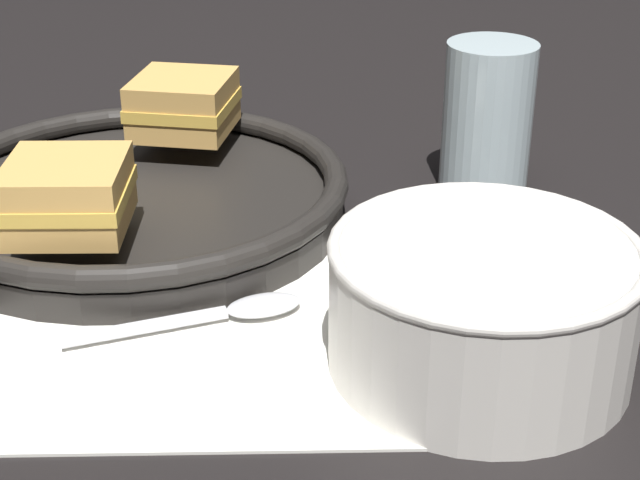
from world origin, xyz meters
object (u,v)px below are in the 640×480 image
soup_bowl (483,299)px  sandwich_near_right (69,192)px  drinking_glass (487,118)px  skillet (138,197)px  sandwich_near_left (183,104)px  spoon (232,311)px

soup_bowl → sandwich_near_right: sandwich_near_right is taller
soup_bowl → drinking_glass: bearing=84.6°
skillet → drinking_glass: bearing=17.4°
soup_bowl → sandwich_near_left: bearing=129.2°
drinking_glass → soup_bowl: bearing=-95.4°
skillet → sandwich_near_left: size_ratio=3.59×
spoon → sandwich_near_right: sandwich_near_right is taller
spoon → drinking_glass: size_ratio=1.20×
skillet → sandwich_near_right: (-0.02, -0.09, 0.04)m
sandwich_near_left → sandwich_near_right: bearing=-102.8°
sandwich_near_right → spoon: bearing=-24.3°
soup_bowl → sandwich_near_left: (-0.22, 0.28, 0.02)m
drinking_glass → sandwich_near_left: bearing=178.4°
spoon → sandwich_near_right: (-0.11, 0.05, 0.06)m
soup_bowl → skillet: size_ratio=0.55×
spoon → skillet: skillet is taller
sandwich_near_right → sandwich_near_left: bearing=77.2°
soup_bowl → drinking_glass: (0.03, 0.27, 0.02)m
skillet → sandwich_near_right: sandwich_near_right is taller
sandwich_near_left → sandwich_near_right: size_ratio=1.02×
soup_bowl → spoon: size_ratio=1.22×
skillet → drinking_glass: size_ratio=2.64×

